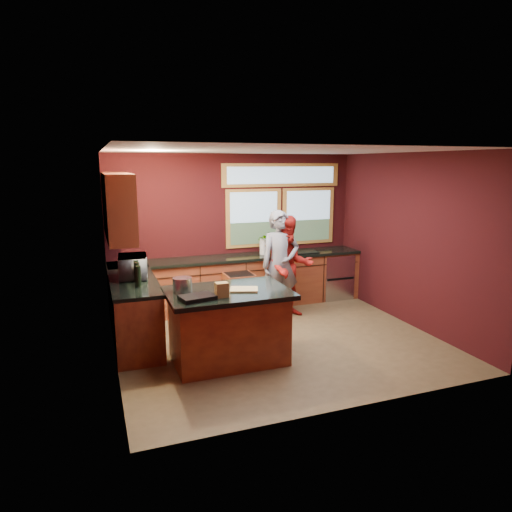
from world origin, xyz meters
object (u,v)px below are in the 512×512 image
cutting_board (244,289)px  person_red (289,266)px  person_grey (280,265)px  island (228,325)px  stock_pot (182,285)px

cutting_board → person_red: bearing=48.5°
person_red → cutting_board: 1.91m
person_grey → cutting_board: 1.78m
island → cutting_board: bearing=-14.0°
island → stock_pot: (-0.55, 0.15, 0.56)m
person_red → cutting_board: (-1.26, -1.43, 0.11)m
person_grey → cutting_board: person_grey is taller
person_grey → cutting_board: size_ratio=5.12×
island → person_grey: (1.29, 1.36, 0.42)m
island → stock_pot: stock_pot is taller
stock_pot → person_grey: bearing=33.2°
person_red → stock_pot: 2.36m
island → stock_pot: bearing=164.7°
stock_pot → cutting_board: bearing=-14.9°
stock_pot → island: bearing=-15.3°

